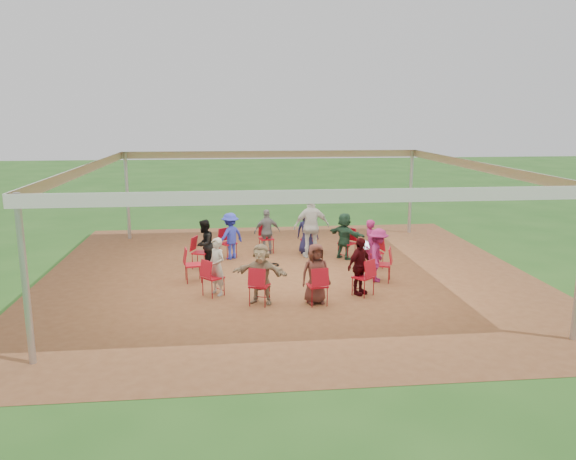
{
  "coord_description": "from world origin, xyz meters",
  "views": [
    {
      "loc": [
        -1.54,
        -14.52,
        4.26
      ],
      "look_at": [
        0.04,
        0.3,
        1.17
      ],
      "focal_mm": 35.0,
      "sensor_mm": 36.0,
      "label": 1
    }
  ],
  "objects": [
    {
      "name": "chair_1",
      "position": [
        1.95,
        1.6,
        0.45
      ],
      "size": [
        0.61,
        0.6,
        0.9
      ],
      "primitive_type": null,
      "rotation": [
        0.0,
        0.0,
        2.26
      ],
      "color": "#B30C1B",
      "rests_on": "ground"
    },
    {
      "name": "chair_4",
      "position": [
        -1.6,
        1.95,
        0.45
      ],
      "size": [
        0.6,
        0.61,
        0.9
      ],
      "primitive_type": null,
      "rotation": [
        0.0,
        0.0,
        -2.46
      ],
      "color": "#B30C1B",
      "rests_on": "ground"
    },
    {
      "name": "cable_coil",
      "position": [
        -0.3,
        0.96,
        0.02
      ],
      "size": [
        0.41,
        0.41,
        0.03
      ],
      "rotation": [
        0.0,
        0.0,
        -0.27
      ],
      "color": "black",
      "rests_on": "ground"
    },
    {
      "name": "laptop",
      "position": [
        2.21,
        0.36,
        0.65
      ],
      "size": [
        0.3,
        0.35,
        0.22
      ],
      "rotation": [
        0.0,
        0.0,
        1.73
      ],
      "color": "#B7B7BC",
      "rests_on": "ground"
    },
    {
      "name": "person_seated_0",
      "position": [
        2.37,
        0.39,
        0.7
      ],
      "size": [
        0.41,
        0.55,
        1.39
      ],
      "primitive_type": "imported",
      "rotation": [
        0.0,
        0.0,
        1.73
      ],
      "color": "#891B57",
      "rests_on": "ground"
    },
    {
      "name": "chair_3",
      "position": [
        -0.41,
        2.49,
        0.45
      ],
      "size": [
        0.49,
        0.5,
        0.9
      ],
      "primitive_type": null,
      "rotation": [
        0.0,
        0.0,
        -2.98
      ],
      "color": "#B30C1B",
      "rests_on": "ground"
    },
    {
      "name": "chair_7",
      "position": [
        -1.95,
        -1.6,
        0.45
      ],
      "size": [
        0.61,
        0.6,
        0.9
      ],
      "primitive_type": null,
      "rotation": [
        0.0,
        0.0,
        -0.89
      ],
      "color": "#B30C1B",
      "rests_on": "ground"
    },
    {
      "name": "person_seated_5",
      "position": [
        -2.25,
        0.85,
        0.7
      ],
      "size": [
        0.6,
        0.77,
        1.39
      ],
      "primitive_type": "imported",
      "rotation": [
        0.0,
        0.0,
        -1.93
      ],
      "color": "black",
      "rests_on": "ground"
    },
    {
      "name": "chair_10",
      "position": [
        1.6,
        -1.95,
        0.45
      ],
      "size": [
        0.6,
        0.61,
        0.9
      ],
      "primitive_type": null,
      "rotation": [
        0.0,
        0.0,
        0.69
      ],
      "color": "#B30C1B",
      "rests_on": "ground"
    },
    {
      "name": "dirt_patch",
      "position": [
        0.0,
        0.0,
        0.01
      ],
      "size": [
        13.0,
        13.0,
        0.0
      ],
      "primitive_type": "plane",
      "color": "brown",
      "rests_on": "ground"
    },
    {
      "name": "chair_0",
      "position": [
        2.49,
        0.41,
        0.45
      ],
      "size": [
        0.5,
        0.49,
        0.9
      ],
      "primitive_type": null,
      "rotation": [
        0.0,
        0.0,
        1.73
      ],
      "color": "#B30C1B",
      "rests_on": "ground"
    },
    {
      "name": "person_seated_10",
      "position": [
        2.25,
        -0.85,
        0.7
      ],
      "size": [
        0.73,
        1.0,
        1.39
      ],
      "primitive_type": "imported",
      "rotation": [
        0.0,
        0.0,
        1.21
      ],
      "color": "#891B57",
      "rests_on": "ground"
    },
    {
      "name": "chair_6",
      "position": [
        -2.49,
        -0.41,
        0.45
      ],
      "size": [
        0.5,
        0.49,
        0.9
      ],
      "primitive_type": null,
      "rotation": [
        0.0,
        0.0,
        -1.41
      ],
      "color": "#B30C1B",
      "rests_on": "ground"
    },
    {
      "name": "tent",
      "position": [
        0.0,
        0.0,
        2.37
      ],
      "size": [
        10.33,
        10.33,
        3.0
      ],
      "color": "#B2B2B7",
      "rests_on": "ground"
    },
    {
      "name": "chair_5",
      "position": [
        -2.36,
        0.89,
        0.45
      ],
      "size": [
        0.56,
        0.55,
        0.9
      ],
      "primitive_type": null,
      "rotation": [
        0.0,
        0.0,
        -1.93
      ],
      "color": "#B30C1B",
      "rests_on": "ground"
    },
    {
      "name": "chair_9",
      "position": [
        0.41,
        -2.49,
        0.45
      ],
      "size": [
        0.49,
        0.5,
        0.9
      ],
      "primitive_type": null,
      "rotation": [
        0.0,
        0.0,
        0.16
      ],
      "color": "#B30C1B",
      "rests_on": "ground"
    },
    {
      "name": "person_seated_8",
      "position": [
        0.39,
        -2.37,
        0.7
      ],
      "size": [
        0.73,
        0.48,
        1.39
      ],
      "primitive_type": "imported",
      "rotation": [
        0.0,
        0.0,
        0.16
      ],
      "color": "#522822",
      "rests_on": "ground"
    },
    {
      "name": "standing_person",
      "position": [
        0.91,
        1.81,
        0.94
      ],
      "size": [
        1.17,
        0.71,
        1.88
      ],
      "primitive_type": "imported",
      "rotation": [
        0.0,
        0.0,
        3.28
      ],
      "color": "silver",
      "rests_on": "ground"
    },
    {
      "name": "person_seated_3",
      "position": [
        -0.39,
        2.37,
        0.7
      ],
      "size": [
        0.87,
        0.54,
        1.39
      ],
      "primitive_type": "imported",
      "rotation": [
        0.0,
        0.0,
        -2.98
      ],
      "color": "slate",
      "rests_on": "ground"
    },
    {
      "name": "person_seated_4",
      "position": [
        -1.52,
        1.86,
        0.7
      ],
      "size": [
        0.98,
        0.91,
        1.39
      ],
      "primitive_type": "imported",
      "rotation": [
        0.0,
        0.0,
        -2.46
      ],
      "color": "#2936B8",
      "rests_on": "ground"
    },
    {
      "name": "person_seated_9",
      "position": [
        1.52,
        -1.86,
        0.7
      ],
      "size": [
        0.89,
        0.84,
        1.39
      ],
      "primitive_type": "imported",
      "rotation": [
        0.0,
        0.0,
        0.69
      ],
      "color": "#38060A",
      "rests_on": "ground"
    },
    {
      "name": "person_seated_6",
      "position": [
        -1.86,
        -1.52,
        0.7
      ],
      "size": [
        0.58,
        0.6,
        1.39
      ],
      "primitive_type": "imported",
      "rotation": [
        0.0,
        0.0,
        -0.89
      ],
      "color": "#B8B2A3",
      "rests_on": "ground"
    },
    {
      "name": "ground",
      "position": [
        0.0,
        0.0,
        0.0
      ],
      "size": [
        80.0,
        80.0,
        0.0
      ],
      "primitive_type": "plane",
      "color": "#26581B",
      "rests_on": "ground"
    },
    {
      "name": "person_seated_1",
      "position": [
        1.86,
        1.52,
        0.7
      ],
      "size": [
        1.19,
        1.3,
        1.39
      ],
      "primitive_type": "imported",
      "rotation": [
        0.0,
        0.0,
        2.26
      ],
      "color": "#214531",
      "rests_on": "ground"
    },
    {
      "name": "person_seated_7",
      "position": [
        -0.85,
        -2.25,
        0.7
      ],
      "size": [
        1.38,
        0.91,
        1.39
      ],
      "primitive_type": "imported",
      "rotation": [
        0.0,
        0.0,
        -0.36
      ],
      "color": "#9D8566",
      "rests_on": "ground"
    },
    {
      "name": "person_seated_2",
      "position": [
        0.85,
        2.25,
        0.7
      ],
      "size": [
        0.77,
        0.6,
        1.39
      ],
      "primitive_type": "imported",
      "rotation": [
        0.0,
        0.0,
        2.78
      ],
      "color": "#1C1B40",
      "rests_on": "ground"
    },
    {
      "name": "chair_2",
      "position": [
        0.89,
        2.36,
        0.45
      ],
      "size": [
        0.55,
        0.56,
        0.9
      ],
      "primitive_type": null,
      "rotation": [
        0.0,
        0.0,
        2.78
      ],
      "color": "#B30C1B",
      "rests_on": "ground"
    },
    {
      "name": "chair_11",
      "position": [
        2.36,
        -0.89,
        0.45
      ],
      "size": [
        0.56,
        0.55,
        0.9
      ],
      "primitive_type": null,
      "rotation": [
        0.0,
        0.0,
        1.21
      ],
      "color": "#B30C1B",
      "rests_on": "ground"
    },
    {
      "name": "chair_8",
      "position": [
        -0.89,
        -2.36,
        0.45
      ],
      "size": [
        0.55,
        0.56,
        0.9
      ],
      "primitive_type": null,
      "rotation": [
        0.0,
        0.0,
        -0.36
      ],
      "color": "#B30C1B",
      "rests_on": "ground"
    }
  ]
}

